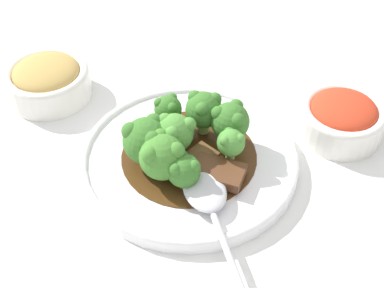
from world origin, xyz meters
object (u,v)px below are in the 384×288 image
(broccoli_floret_1, at_px, (166,156))
(broccoli_floret_7, at_px, (187,170))
(side_bowl_kimchi, at_px, (345,118))
(broccoli_floret_5, at_px, (178,133))
(main_plate, at_px, (192,159))
(side_bowl_appetizer, at_px, (50,80))
(broccoli_floret_2, at_px, (207,109))
(serving_spoon, at_px, (213,204))
(broccoli_floret_4, at_px, (234,142))
(beef_strip_1, at_px, (169,136))
(beef_strip_2, at_px, (197,162))
(broccoli_floret_6, at_px, (171,109))
(broccoli_floret_0, at_px, (233,121))
(beef_strip_0, at_px, (221,172))
(broccoli_floret_3, at_px, (149,140))

(broccoli_floret_1, bearing_deg, broccoli_floret_7, 146.40)
(side_bowl_kimchi, bearing_deg, broccoli_floret_5, 14.99)
(main_plate, bearing_deg, side_bowl_appetizer, -35.34)
(broccoli_floret_2, height_order, broccoli_floret_5, same)
(broccoli_floret_2, bearing_deg, serving_spoon, 92.01)
(side_bowl_appetizer, bearing_deg, broccoli_floret_4, 148.61)
(beef_strip_1, bearing_deg, beef_strip_2, 127.13)
(broccoli_floret_6, distance_m, broccoli_floret_7, 0.10)
(broccoli_floret_6, xyz_separation_m, serving_spoon, (-0.05, 0.13, -0.02))
(beef_strip_2, height_order, broccoli_floret_0, broccoli_floret_0)
(serving_spoon, height_order, side_bowl_kimchi, side_bowl_kimchi)
(broccoli_floret_0, relative_size, side_bowl_appetizer, 0.48)
(main_plate, xyz_separation_m, beef_strip_1, (0.03, -0.02, 0.01))
(beef_strip_0, bearing_deg, broccoli_floret_3, -19.36)
(broccoli_floret_5, bearing_deg, side_bowl_kimchi, -165.01)
(main_plate, height_order, side_bowl_kimchi, side_bowl_kimchi)
(main_plate, distance_m, serving_spoon, 0.09)
(broccoli_floret_0, relative_size, broccoli_floret_4, 1.28)
(beef_strip_2, relative_size, broccoli_floret_6, 1.42)
(side_bowl_kimchi, bearing_deg, broccoli_floret_6, 1.33)
(serving_spoon, height_order, side_bowl_appetizer, side_bowl_appetizer)
(beef_strip_2, xyz_separation_m, broccoli_floret_2, (-0.01, -0.06, 0.03))
(beef_strip_2, xyz_separation_m, broccoli_floret_1, (0.03, 0.01, 0.03))
(broccoli_floret_2, xyz_separation_m, broccoli_floret_7, (0.02, 0.09, -0.01))
(broccoli_floret_5, xyz_separation_m, broccoli_floret_7, (-0.01, 0.05, -0.01))
(main_plate, height_order, broccoli_floret_7, broccoli_floret_7)
(beef_strip_0, bearing_deg, beef_strip_1, -45.31)
(beef_strip_2, bearing_deg, broccoli_floret_7, 69.57)
(beef_strip_0, bearing_deg, main_plate, -48.30)
(main_plate, distance_m, beef_strip_1, 0.04)
(beef_strip_1, distance_m, broccoli_floret_1, 0.06)
(broccoli_floret_5, bearing_deg, broccoli_floret_0, -161.92)
(beef_strip_2, relative_size, side_bowl_appetizer, 0.55)
(beef_strip_0, relative_size, broccoli_floret_4, 1.58)
(broccoli_floret_3, distance_m, broccoli_floret_5, 0.03)
(beef_strip_1, xyz_separation_m, broccoli_floret_3, (0.02, 0.03, 0.02))
(side_bowl_kimchi, bearing_deg, beef_strip_2, 21.64)
(beef_strip_0, height_order, side_bowl_kimchi, side_bowl_kimchi)
(serving_spoon, bearing_deg, broccoli_floret_7, -50.24)
(broccoli_floret_5, bearing_deg, broccoli_floret_4, 172.16)
(serving_spoon, relative_size, side_bowl_appetizer, 2.15)
(broccoli_floret_3, relative_size, side_bowl_kimchi, 0.53)
(broccoli_floret_3, height_order, side_bowl_kimchi, broccoli_floret_3)
(beef_strip_1, xyz_separation_m, broccoli_floret_5, (-0.01, 0.03, 0.03))
(broccoli_floret_1, bearing_deg, broccoli_floret_0, -145.13)
(broccoli_floret_0, distance_m, broccoli_floret_6, 0.08)
(beef_strip_2, height_order, broccoli_floret_7, broccoli_floret_7)
(broccoli_floret_4, height_order, serving_spoon, broccoli_floret_4)
(broccoli_floret_3, relative_size, broccoli_floret_6, 1.27)
(broccoli_floret_7, xyz_separation_m, side_bowl_appetizer, (0.18, -0.18, -0.02))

